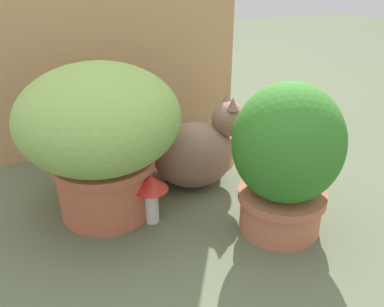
{
  "coord_description": "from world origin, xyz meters",
  "views": [
    {
      "loc": [
        -0.22,
        -0.95,
        0.73
      ],
      "look_at": [
        0.13,
        0.06,
        0.18
      ],
      "focal_mm": 39.4,
      "sensor_mm": 36.0,
      "label": 1
    }
  ],
  "objects_px": {
    "grass_planter": "(100,131)",
    "mushroom_ornament_red": "(151,189)",
    "mushroom_ornament_pink": "(99,197)",
    "cat": "(200,151)",
    "leafy_planter": "(286,158)"
  },
  "relations": [
    {
      "from": "grass_planter",
      "to": "mushroom_ornament_red",
      "type": "relative_size",
      "value": 2.96
    },
    {
      "from": "grass_planter",
      "to": "mushroom_ornament_pink",
      "type": "bearing_deg",
      "value": -111.83
    },
    {
      "from": "cat",
      "to": "mushroom_ornament_red",
      "type": "bearing_deg",
      "value": -143.34
    },
    {
      "from": "grass_planter",
      "to": "mushroom_ornament_red",
      "type": "xyz_separation_m",
      "value": [
        0.11,
        -0.1,
        -0.15
      ]
    },
    {
      "from": "grass_planter",
      "to": "mushroom_ornament_pink",
      "type": "relative_size",
      "value": 3.4
    },
    {
      "from": "grass_planter",
      "to": "cat",
      "type": "bearing_deg",
      "value": 8.75
    },
    {
      "from": "leafy_planter",
      "to": "mushroom_ornament_red",
      "type": "distance_m",
      "value": 0.38
    },
    {
      "from": "leafy_planter",
      "to": "grass_planter",
      "type": "bearing_deg",
      "value": 150.8
    },
    {
      "from": "grass_planter",
      "to": "mushroom_ornament_red",
      "type": "bearing_deg",
      "value": -41.35
    },
    {
      "from": "grass_planter",
      "to": "leafy_planter",
      "type": "relative_size",
      "value": 1.06
    },
    {
      "from": "leafy_planter",
      "to": "mushroom_ornament_pink",
      "type": "distance_m",
      "value": 0.51
    },
    {
      "from": "grass_planter",
      "to": "mushroom_ornament_red",
      "type": "height_order",
      "value": "grass_planter"
    },
    {
      "from": "cat",
      "to": "mushroom_ornament_red",
      "type": "distance_m",
      "value": 0.25
    },
    {
      "from": "mushroom_ornament_pink",
      "to": "mushroom_ornament_red",
      "type": "xyz_separation_m",
      "value": [
        0.14,
        -0.02,
        0.01
      ]
    },
    {
      "from": "grass_planter",
      "to": "mushroom_ornament_pink",
      "type": "distance_m",
      "value": 0.18
    }
  ]
}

